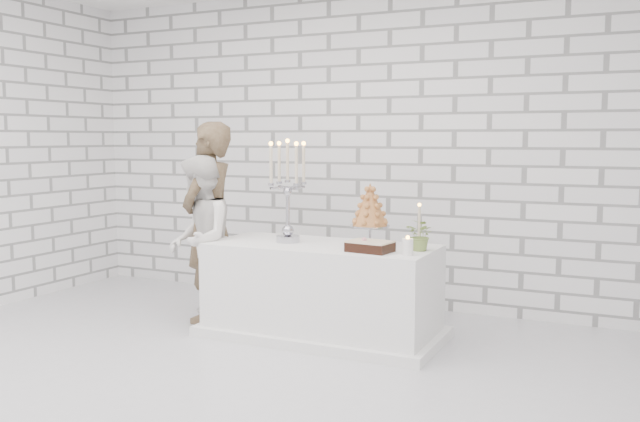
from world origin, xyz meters
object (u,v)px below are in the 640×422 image
at_px(cake_table, 322,291).
at_px(croquembouche, 370,214).
at_px(groom, 209,222).
at_px(bride, 199,241).
at_px(candelabra, 288,191).

relative_size(cake_table, croquembouche, 3.69).
relative_size(groom, bride, 1.20).
bearing_deg(groom, cake_table, 83.69).
relative_size(cake_table, bride, 1.24).
xyz_separation_m(cake_table, candelabra, (-0.29, -0.02, 0.79)).
bearing_deg(candelabra, cake_table, 3.50).
xyz_separation_m(bride, candelabra, (0.79, 0.12, 0.44)).
height_order(cake_table, candelabra, candelabra).
bearing_deg(cake_table, croquembouche, 24.42).
distance_m(bride, candelabra, 0.91).
distance_m(cake_table, groom, 1.20).
bearing_deg(candelabra, croquembouche, 15.30).
bearing_deg(candelabra, groom, 175.71).
bearing_deg(groom, candelabra, 81.60).
distance_m(candelabra, croquembouche, 0.69).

